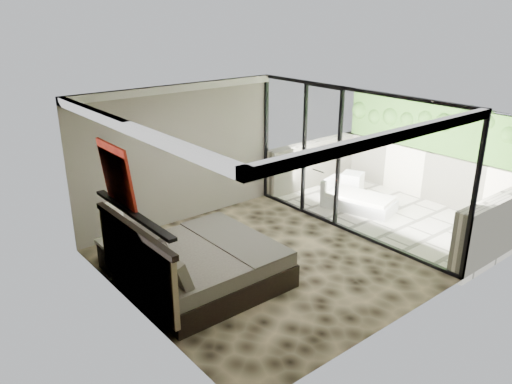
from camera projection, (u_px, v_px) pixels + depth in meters
floor at (259, 264)px, 8.61m from camera, size 5.00×5.00×0.00m
ceiling at (259, 103)px, 7.64m from camera, size 4.50×5.00×0.02m
back_wall at (180, 155)px, 9.93m from camera, size 4.50×0.02×2.80m
left_wall at (132, 224)px, 6.79m from camera, size 0.02×5.00×2.80m
glass_wall at (350, 163)px, 9.45m from camera, size 0.08×5.00×2.80m
terrace_slab at (392, 214)px, 10.85m from camera, size 3.00×5.00×0.12m
parapet_far at (430, 175)px, 11.44m from camera, size 0.30×5.00×1.10m
foliage_hedge at (436, 128)px, 11.05m from camera, size 0.36×4.60×1.10m
picture_ledge at (133, 213)px, 6.87m from camera, size 0.12×2.20×0.05m
bed at (197, 265)px, 7.84m from camera, size 2.27×2.20×1.26m
nightstand at (116, 254)px, 8.41m from camera, size 0.55×0.55×0.51m
table_lamp at (113, 217)px, 8.22m from camera, size 0.34×0.34×0.62m
abstract_canvas at (116, 174)px, 6.97m from camera, size 0.13×0.90×0.90m
framed_print at (123, 185)px, 7.01m from camera, size 0.11×0.50×0.60m
ottoman at (352, 182)px, 11.95m from camera, size 0.61×0.61×0.46m
lounger at (357, 201)px, 10.93m from camera, size 1.13×1.67×0.60m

